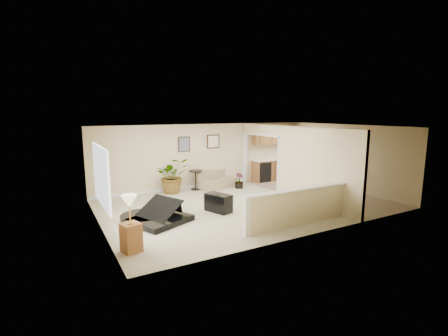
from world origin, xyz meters
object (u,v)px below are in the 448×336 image
small_plant (239,182)px  lamp_stand (131,228)px  palm_plant (173,176)px  accent_table (196,177)px  loveseat (216,179)px  piano (157,201)px  piano_bench (218,203)px

small_plant → lamp_stand: bearing=-142.6°
palm_plant → small_plant: (2.52, -0.58, -0.39)m
palm_plant → lamp_stand: size_ratio=1.05×
accent_table → palm_plant: 0.94m
loveseat → accent_table: (-0.86, 0.03, 0.16)m
loveseat → palm_plant: bearing=163.1°
palm_plant → small_plant: 2.62m
piano → lamp_stand: piano is taller
palm_plant → lamp_stand: (-2.59, -4.50, -0.12)m
piano → small_plant: size_ratio=3.42×
accent_table → palm_plant: palm_plant is taller
piano → lamp_stand: bearing=-146.8°
palm_plant → piano_bench: bearing=-82.5°
accent_table → small_plant: size_ratio=1.25×
piano_bench → lamp_stand: bearing=-151.5°
piano → piano_bench: 1.90m
small_plant → lamp_stand: lamp_stand is taller
piano → loveseat: 4.34m
loveseat → small_plant: 0.93m
small_plant → palm_plant: bearing=167.0°
piano_bench → palm_plant: size_ratio=0.62×
lamp_stand → loveseat: bearing=45.7°
accent_table → palm_plant: size_ratio=0.57×
piano → accent_table: 3.75m
small_plant → lamp_stand: size_ratio=0.48×
accent_table → small_plant: bearing=-20.5°
piano_bench → small_plant: size_ratio=1.35×
piano → piano_bench: bearing=-24.8°
loveseat → piano_bench: bearing=-132.6°
piano_bench → accent_table: size_ratio=1.08×
piano → piano_bench: (1.88, -0.04, -0.30)m
palm_plant → small_plant: bearing=-13.0°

